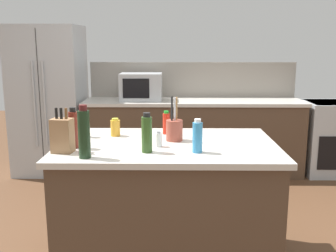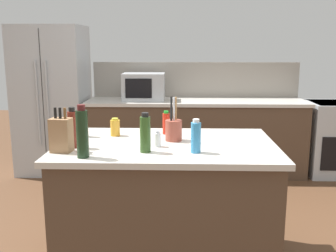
{
  "view_description": "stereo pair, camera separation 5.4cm",
  "coord_description": "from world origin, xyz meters",
  "px_view_note": "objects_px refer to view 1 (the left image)",
  "views": [
    {
      "loc": [
        0.04,
        -2.7,
        1.62
      ],
      "look_at": [
        0.0,
        0.35,
        0.99
      ],
      "focal_mm": 42.0,
      "sensor_mm": 36.0,
      "label": 1
    },
    {
      "loc": [
        0.09,
        -2.7,
        1.62
      ],
      "look_at": [
        0.0,
        0.35,
        0.99
      ],
      "focal_mm": 42.0,
      "sensor_mm": 36.0,
      "label": 2
    }
  ],
  "objects_px": {
    "refrigerator": "(49,100)",
    "olive_oil_bottle": "(147,134)",
    "range_oven": "(334,137)",
    "knife_block": "(62,135)",
    "salt_shaker": "(159,139)",
    "wine_bottle": "(84,133)",
    "soy_sauce_bottle": "(83,125)",
    "vinegar_bottle": "(73,129)",
    "honey_jar": "(115,128)",
    "utensil_crock": "(174,129)",
    "dish_soap_bottle": "(197,137)",
    "microwave": "(141,87)",
    "hot_sauce_bottle": "(166,123)"
  },
  "relations": [
    {
      "from": "honey_jar",
      "to": "dish_soap_bottle",
      "type": "relative_size",
      "value": 0.62
    },
    {
      "from": "olive_oil_bottle",
      "to": "range_oven",
      "type": "bearing_deg",
      "value": 47.75
    },
    {
      "from": "olive_oil_bottle",
      "to": "soy_sauce_bottle",
      "type": "bearing_deg",
      "value": 140.1
    },
    {
      "from": "wine_bottle",
      "to": "refrigerator",
      "type": "bearing_deg",
      "value": 111.5
    },
    {
      "from": "microwave",
      "to": "salt_shaker",
      "type": "height_order",
      "value": "microwave"
    },
    {
      "from": "honey_jar",
      "to": "vinegar_bottle",
      "type": "xyz_separation_m",
      "value": [
        -0.23,
        -0.36,
        0.07
      ]
    },
    {
      "from": "knife_block",
      "to": "soy_sauce_bottle",
      "type": "distance_m",
      "value": 0.44
    },
    {
      "from": "vinegar_bottle",
      "to": "soy_sauce_bottle",
      "type": "bearing_deg",
      "value": 92.31
    },
    {
      "from": "soy_sauce_bottle",
      "to": "wine_bottle",
      "type": "relative_size",
      "value": 0.6
    },
    {
      "from": "refrigerator",
      "to": "dish_soap_bottle",
      "type": "distance_m",
      "value": 3.04
    },
    {
      "from": "honey_jar",
      "to": "vinegar_bottle",
      "type": "height_order",
      "value": "vinegar_bottle"
    },
    {
      "from": "range_oven",
      "to": "salt_shaker",
      "type": "height_order",
      "value": "salt_shaker"
    },
    {
      "from": "soy_sauce_bottle",
      "to": "vinegar_bottle",
      "type": "height_order",
      "value": "vinegar_bottle"
    },
    {
      "from": "refrigerator",
      "to": "olive_oil_bottle",
      "type": "relative_size",
      "value": 7.17
    },
    {
      "from": "utensil_crock",
      "to": "salt_shaker",
      "type": "bearing_deg",
      "value": -121.4
    },
    {
      "from": "utensil_crock",
      "to": "olive_oil_bottle",
      "type": "bearing_deg",
      "value": -119.18
    },
    {
      "from": "refrigerator",
      "to": "olive_oil_bottle",
      "type": "xyz_separation_m",
      "value": [
        1.41,
        -2.5,
        0.13
      ]
    },
    {
      "from": "refrigerator",
      "to": "honey_jar",
      "type": "distance_m",
      "value": 2.33
    },
    {
      "from": "olive_oil_bottle",
      "to": "hot_sauce_bottle",
      "type": "height_order",
      "value": "olive_oil_bottle"
    },
    {
      "from": "refrigerator",
      "to": "range_oven",
      "type": "bearing_deg",
      "value": -0.81
    },
    {
      "from": "microwave",
      "to": "wine_bottle",
      "type": "height_order",
      "value": "microwave"
    },
    {
      "from": "knife_block",
      "to": "utensil_crock",
      "type": "relative_size",
      "value": 0.91
    },
    {
      "from": "salt_shaker",
      "to": "dish_soap_bottle",
      "type": "bearing_deg",
      "value": -29.2
    },
    {
      "from": "dish_soap_bottle",
      "to": "vinegar_bottle",
      "type": "relative_size",
      "value": 0.8
    },
    {
      "from": "olive_oil_bottle",
      "to": "vinegar_bottle",
      "type": "bearing_deg",
      "value": 168.37
    },
    {
      "from": "olive_oil_bottle",
      "to": "hot_sauce_bottle",
      "type": "xyz_separation_m",
      "value": [
        0.12,
        0.53,
        -0.04
      ]
    },
    {
      "from": "hot_sauce_bottle",
      "to": "utensil_crock",
      "type": "bearing_deg",
      "value": -73.87
    },
    {
      "from": "utensil_crock",
      "to": "honey_jar",
      "type": "height_order",
      "value": "utensil_crock"
    },
    {
      "from": "salt_shaker",
      "to": "honey_jar",
      "type": "xyz_separation_m",
      "value": [
        -0.34,
        0.32,
        0.01
      ]
    },
    {
      "from": "knife_block",
      "to": "range_oven",
      "type": "bearing_deg",
      "value": 49.0
    },
    {
      "from": "honey_jar",
      "to": "vinegar_bottle",
      "type": "distance_m",
      "value": 0.43
    },
    {
      "from": "knife_block",
      "to": "microwave",
      "type": "bearing_deg",
      "value": 90.16
    },
    {
      "from": "salt_shaker",
      "to": "olive_oil_bottle",
      "type": "height_order",
      "value": "olive_oil_bottle"
    },
    {
      "from": "microwave",
      "to": "utensil_crock",
      "type": "xyz_separation_m",
      "value": [
        0.41,
        -2.13,
        -0.09
      ]
    },
    {
      "from": "knife_block",
      "to": "salt_shaker",
      "type": "height_order",
      "value": "knife_block"
    },
    {
      "from": "salt_shaker",
      "to": "refrigerator",
      "type": "bearing_deg",
      "value": 122.16
    },
    {
      "from": "honey_jar",
      "to": "hot_sauce_bottle",
      "type": "xyz_separation_m",
      "value": [
        0.39,
        0.07,
        0.02
      ]
    },
    {
      "from": "salt_shaker",
      "to": "wine_bottle",
      "type": "relative_size",
      "value": 0.33
    },
    {
      "from": "hot_sauce_bottle",
      "to": "vinegar_bottle",
      "type": "bearing_deg",
      "value": -144.87
    },
    {
      "from": "microwave",
      "to": "hot_sauce_bottle",
      "type": "distance_m",
      "value": 1.94
    },
    {
      "from": "vinegar_bottle",
      "to": "refrigerator",
      "type": "bearing_deg",
      "value": 110.84
    },
    {
      "from": "soy_sauce_bottle",
      "to": "dish_soap_bottle",
      "type": "distance_m",
      "value": 0.94
    },
    {
      "from": "range_oven",
      "to": "olive_oil_bottle",
      "type": "bearing_deg",
      "value": -132.25
    },
    {
      "from": "utensil_crock",
      "to": "dish_soap_bottle",
      "type": "height_order",
      "value": "utensil_crock"
    },
    {
      "from": "refrigerator",
      "to": "wine_bottle",
      "type": "relative_size",
      "value": 5.65
    },
    {
      "from": "salt_shaker",
      "to": "wine_bottle",
      "type": "bearing_deg",
      "value": -148.01
    },
    {
      "from": "salt_shaker",
      "to": "knife_block",
      "type": "bearing_deg",
      "value": -166.23
    },
    {
      "from": "microwave",
      "to": "soy_sauce_bottle",
      "type": "distance_m",
      "value": 2.04
    },
    {
      "from": "hot_sauce_bottle",
      "to": "vinegar_bottle",
      "type": "height_order",
      "value": "vinegar_bottle"
    },
    {
      "from": "honey_jar",
      "to": "vinegar_bottle",
      "type": "bearing_deg",
      "value": -122.35
    }
  ]
}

